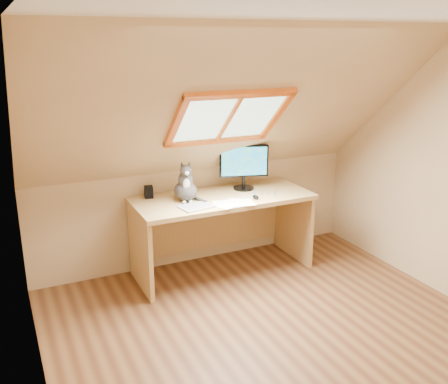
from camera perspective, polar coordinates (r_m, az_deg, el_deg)
ground at (r=4.10m, az=7.06°, el=-16.78°), size 3.50×3.50×0.00m
room_shell at (r=3.44m, az=8.75°, el=2.65°), size 3.52×3.52×2.41m
desk at (r=5.03m, az=-0.57°, el=-2.78°), size 1.75×0.77×0.80m
monitor at (r=5.05m, az=2.29°, el=3.22°), size 0.49×0.21×0.46m
cat at (r=4.72m, az=-4.40°, el=0.64°), size 0.26×0.30×0.40m
desk_speaker at (r=4.87m, az=-8.60°, el=0.00°), size 0.09×0.09×0.12m
graphics_tablet at (r=4.57m, az=-3.16°, el=-1.67°), size 0.33×0.26×0.01m
mouse at (r=4.81m, az=3.64°, el=-0.58°), size 0.08×0.11×0.03m
papers at (r=4.65m, az=0.64°, el=-1.35°), size 0.35×0.30×0.01m
cables at (r=4.93m, az=3.88°, el=-0.27°), size 0.51×0.26×0.01m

